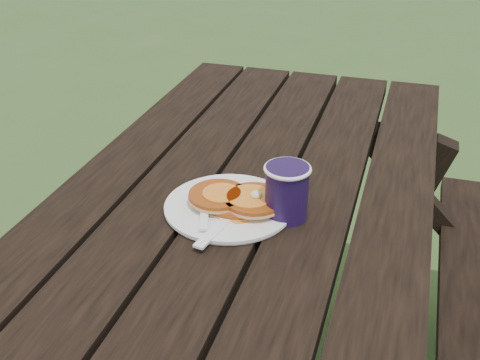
# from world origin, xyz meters

# --- Properties ---
(plate) EXTENTS (0.28, 0.28, 0.01)m
(plate) POSITION_xyz_m (-0.01, 0.05, 0.76)
(plate) COLOR white
(plate) RESTS_ON picnic_table
(pancake_stack) EXTENTS (0.19, 0.12, 0.04)m
(pancake_stack) POSITION_xyz_m (0.01, 0.05, 0.77)
(pancake_stack) COLOR #9D4411
(pancake_stack) RESTS_ON plate
(knife) EXTENTS (0.05, 0.18, 0.00)m
(knife) POSITION_xyz_m (0.00, -0.01, 0.76)
(knife) COLOR white
(knife) RESTS_ON plate
(fork) EXTENTS (0.08, 0.16, 0.01)m
(fork) POSITION_xyz_m (-0.04, -0.00, 0.77)
(fork) COLOR white
(fork) RESTS_ON plate
(coffee_cup) EXTENTS (0.09, 0.09, 0.11)m
(coffee_cup) POSITION_xyz_m (0.10, 0.06, 0.81)
(coffee_cup) COLOR #190C33
(coffee_cup) RESTS_ON picnic_table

